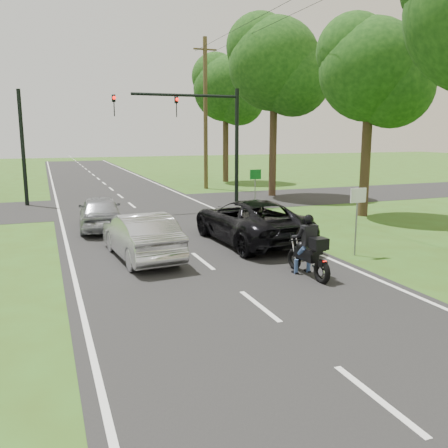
{
  "coord_description": "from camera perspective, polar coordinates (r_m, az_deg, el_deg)",
  "views": [
    {
      "loc": [
        -4.28,
        -9.04,
        3.77
      ],
      "look_at": [
        0.3,
        3.0,
        1.3
      ],
      "focal_mm": 38.0,
      "sensor_mm": 36.0,
      "label": 1
    }
  ],
  "objects": [
    {
      "name": "dark_suv",
      "position": [
        16.58,
        3.1,
        0.4
      ],
      "size": [
        2.78,
        5.54,
        1.51
      ],
      "primitive_type": "imported",
      "rotation": [
        0.0,
        0.0,
        3.19
      ],
      "color": "black",
      "rests_on": "road"
    },
    {
      "name": "ground",
      "position": [
        10.68,
        4.28,
        -9.83
      ],
      "size": [
        140.0,
        140.0,
        0.0
      ],
      "primitive_type": "plane",
      "color": "#355016",
      "rests_on": "ground"
    },
    {
      "name": "tree_row_c",
      "position": [
        22.83,
        18.02,
        16.54
      ],
      "size": [
        4.8,
        4.65,
        8.76
      ],
      "color": "#332316",
      "rests_on": "ground"
    },
    {
      "name": "silver_suv",
      "position": [
        19.38,
        -14.66,
        1.39
      ],
      "size": [
        1.92,
        4.15,
        1.38
      ],
      "primitive_type": "imported",
      "rotation": [
        0.0,
        0.0,
        3.07
      ],
      "color": "#979A9E",
      "rests_on": "road"
    },
    {
      "name": "tree_row_e",
      "position": [
        37.56,
        0.74,
        15.53
      ],
      "size": [
        5.28,
        5.12,
        9.61
      ],
      "color": "#332316",
      "rests_on": "ground"
    },
    {
      "name": "silver_sedan",
      "position": [
        14.6,
        -9.97,
        -1.38
      ],
      "size": [
        1.85,
        4.38,
        1.41
      ],
      "primitive_type": "imported",
      "rotation": [
        0.0,
        0.0,
        3.23
      ],
      "color": "#B5B5BA",
      "rests_on": "road"
    },
    {
      "name": "signal_pole_far",
      "position": [
        27.06,
        -23.04,
        8.37
      ],
      "size": [
        0.2,
        0.2,
        6.0
      ],
      "primitive_type": "cylinder",
      "color": "black",
      "rests_on": "ground"
    },
    {
      "name": "utility_pole_far",
      "position": [
        32.78,
        -2.24,
        13.14
      ],
      "size": [
        1.6,
        0.28,
        10.0
      ],
      "color": "brown",
      "rests_on": "ground"
    },
    {
      "name": "traffic_signal",
      "position": [
        24.26,
        -2.6,
        11.71
      ],
      "size": [
        6.38,
        0.44,
        6.0
      ],
      "color": "black",
      "rests_on": "ground"
    },
    {
      "name": "sign_green",
      "position": [
        22.13,
        3.79,
        5.2
      ],
      "size": [
        0.55,
        0.07,
        2.12
      ],
      "color": "slate",
      "rests_on": "ground"
    },
    {
      "name": "road",
      "position": [
        19.87,
        -8.02,
        -0.17
      ],
      "size": [
        8.0,
        100.0,
        0.01
      ],
      "primitive_type": "cube",
      "color": "black",
      "rests_on": "ground"
    },
    {
      "name": "sign_white",
      "position": [
        15.16,
        15.77,
        2.21
      ],
      "size": [
        0.55,
        0.07,
        2.12
      ],
      "color": "slate",
      "rests_on": "ground"
    },
    {
      "name": "motorcycle_rider",
      "position": [
        12.78,
        10.23,
        -3.37
      ],
      "size": [
        0.56,
        1.97,
        1.7
      ],
      "rotation": [
        0.0,
        0.0,
        0.03
      ],
      "color": "black",
      "rests_on": "ground"
    },
    {
      "name": "cross_road",
      "position": [
        25.68,
        -11.03,
        2.22
      ],
      "size": [
        60.0,
        7.0,
        0.01
      ],
      "primitive_type": "cube",
      "color": "black",
      "rests_on": "ground"
    },
    {
      "name": "tree_row_d",
      "position": [
        29.29,
        6.86,
        17.96
      ],
      "size": [
        5.76,
        5.58,
        10.45
      ],
      "color": "#332316",
      "rests_on": "ground"
    }
  ]
}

